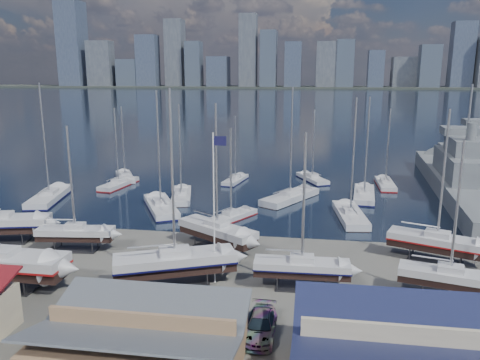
% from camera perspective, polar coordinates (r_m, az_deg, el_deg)
% --- Properties ---
extents(ground, '(1400.00, 1400.00, 0.00)m').
position_cam_1_polar(ground, '(45.46, -4.65, -10.76)').
color(ground, '#605E59').
rests_on(ground, ground).
extents(water, '(1400.00, 600.00, 0.40)m').
position_cam_1_polar(water, '(351.11, 7.16, 9.76)').
color(water, '#182138').
rests_on(water, ground).
extents(far_shore, '(1400.00, 80.00, 2.20)m').
position_cam_1_polar(far_shore, '(610.81, 7.89, 11.13)').
color(far_shore, '#2D332D').
rests_on(far_shore, ground).
extents(skyline, '(639.14, 43.80, 107.69)m').
position_cam_1_polar(skyline, '(604.87, 7.23, 14.73)').
color(skyline, '#475166').
rests_on(skyline, far_shore).
extents(shed_grey, '(12.60, 8.40, 4.17)m').
position_cam_1_polar(shed_grey, '(30.88, -11.91, -18.73)').
color(shed_grey, '#8C6B4C').
rests_on(shed_grey, ground).
extents(sailboat_cradle_0, '(10.85, 5.25, 16.83)m').
position_cam_1_polar(sailboat_cradle_0, '(57.86, -27.18, -4.73)').
color(sailboat_cradle_0, '#2D2D33').
rests_on(sailboat_cradle_0, ground).
extents(sailboat_cradle_1, '(11.77, 3.39, 18.75)m').
position_cam_1_polar(sailboat_cradle_1, '(45.88, -27.17, -9.00)').
color(sailboat_cradle_1, '#2D2D33').
rests_on(sailboat_cradle_1, ground).
extents(sailboat_cradle_2, '(8.10, 3.09, 13.13)m').
position_cam_1_polar(sailboat_cradle_2, '(52.07, -19.42, -6.09)').
color(sailboat_cradle_2, '#2D2D33').
rests_on(sailboat_cradle_2, ground).
extents(sailboat_cradle_3, '(10.93, 6.83, 17.06)m').
position_cam_1_polar(sailboat_cradle_3, '(41.79, -7.91, -9.87)').
color(sailboat_cradle_3, '#2D2D33').
rests_on(sailboat_cradle_3, ground).
extents(sailboat_cradle_4, '(9.26, 7.29, 15.31)m').
position_cam_1_polar(sailboat_cradle_4, '(49.44, -2.81, -6.22)').
color(sailboat_cradle_4, '#2D2D33').
rests_on(sailboat_cradle_4, ground).
extents(sailboat_cradle_5, '(8.34, 2.54, 13.57)m').
position_cam_1_polar(sailboat_cradle_5, '(41.18, 7.54, -10.48)').
color(sailboat_cradle_5, '#2D2D33').
rests_on(sailboat_cradle_5, ground).
extents(sailboat_cradle_6, '(9.54, 5.80, 15.01)m').
position_cam_1_polar(sailboat_cradle_6, '(50.12, 22.87, -7.01)').
color(sailboat_cradle_6, '#2D2D33').
rests_on(sailboat_cradle_6, ground).
extents(sailboat_cradle_7, '(8.26, 4.14, 13.21)m').
position_cam_1_polar(sailboat_cradle_7, '(42.62, 24.20, -10.75)').
color(sailboat_cradle_7, '#2D2D33').
rests_on(sailboat_cradle_7, ground).
extents(sailboat_moored_0, '(5.64, 12.29, 17.74)m').
position_cam_1_polar(sailboat_moored_0, '(74.11, -22.17, -2.07)').
color(sailboat_moored_0, black).
rests_on(sailboat_moored_0, water).
extents(sailboat_moored_1, '(3.92, 9.29, 13.46)m').
position_cam_1_polar(sailboat_moored_1, '(79.45, -14.56, -0.57)').
color(sailboat_moored_1, black).
rests_on(sailboat_moored_1, water).
extents(sailboat_moored_2, '(6.36, 8.93, 13.31)m').
position_cam_1_polar(sailboat_moored_2, '(84.54, -13.83, 0.28)').
color(sailboat_moored_2, black).
rests_on(sailboat_moored_2, water).
extents(sailboat_moored_3, '(8.04, 11.44, 16.85)m').
position_cam_1_polar(sailboat_moored_3, '(64.56, -9.61, -3.40)').
color(sailboat_moored_3, black).
rests_on(sailboat_moored_3, water).
extents(sailboat_moored_4, '(4.89, 10.00, 14.55)m').
position_cam_1_polar(sailboat_moored_4, '(69.98, -7.15, -2.04)').
color(sailboat_moored_4, black).
rests_on(sailboat_moored_4, water).
extents(sailboat_moored_5, '(3.68, 8.21, 11.85)m').
position_cam_1_polar(sailboat_moored_5, '(80.01, -0.58, -0.06)').
color(sailboat_moored_5, black).
rests_on(sailboat_moored_5, water).
extents(sailboat_moored_6, '(6.14, 8.19, 12.21)m').
position_cam_1_polar(sailboat_moored_6, '(59.60, -1.09, -4.60)').
color(sailboat_moored_6, black).
rests_on(sailboat_moored_6, water).
extents(sailboat_moored_7, '(8.49, 11.38, 17.12)m').
position_cam_1_polar(sailboat_moored_7, '(68.85, 6.12, -2.26)').
color(sailboat_moored_7, black).
rests_on(sailboat_moored_7, water).
extents(sailboat_moored_8, '(5.93, 8.76, 12.83)m').
position_cam_1_polar(sailboat_moored_8, '(81.92, 8.80, 0.10)').
color(sailboat_moored_8, black).
rests_on(sailboat_moored_8, water).
extents(sailboat_moored_9, '(4.16, 10.94, 16.12)m').
position_cam_1_polar(sailboat_moored_9, '(61.56, 13.28, -4.37)').
color(sailboat_moored_9, black).
rests_on(sailboat_moored_9, water).
extents(sailboat_moored_10, '(4.04, 10.74, 15.68)m').
position_cam_1_polar(sailboat_moored_10, '(72.38, 14.88, -1.89)').
color(sailboat_moored_10, black).
rests_on(sailboat_moored_10, water).
extents(sailboat_moored_11, '(2.54, 8.96, 13.38)m').
position_cam_1_polar(sailboat_moored_11, '(80.59, 17.29, -0.55)').
color(sailboat_moored_11, black).
rests_on(sailboat_moored_11, water).
extents(naval_ship_east, '(11.85, 49.26, 18.39)m').
position_cam_1_polar(naval_ship_east, '(80.00, 25.42, -0.33)').
color(naval_ship_east, slate).
rests_on(naval_ship_east, water).
extents(naval_ship_west, '(9.77, 43.99, 17.93)m').
position_cam_1_polar(naval_ship_west, '(99.56, 27.09, 1.88)').
color(naval_ship_west, slate).
rests_on(naval_ship_west, water).
extents(car_a, '(3.22, 4.45, 1.41)m').
position_cam_1_polar(car_a, '(37.08, -18.72, -16.00)').
color(car_a, gray).
rests_on(car_a, ground).
extents(car_b, '(4.53, 2.05, 1.44)m').
position_cam_1_polar(car_b, '(38.55, -10.45, -14.30)').
color(car_b, gray).
rests_on(car_b, ground).
extents(car_c, '(3.59, 5.96, 1.55)m').
position_cam_1_polar(car_c, '(36.86, -7.64, -15.45)').
color(car_c, gray).
rests_on(car_c, ground).
extents(car_d, '(2.18, 5.24, 1.52)m').
position_cam_1_polar(car_d, '(34.70, 2.52, -17.29)').
color(car_d, gray).
rests_on(car_d, ground).
extents(flagpole, '(1.18, 0.12, 13.39)m').
position_cam_1_polar(flagpole, '(40.02, -3.07, -2.18)').
color(flagpole, white).
rests_on(flagpole, ground).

